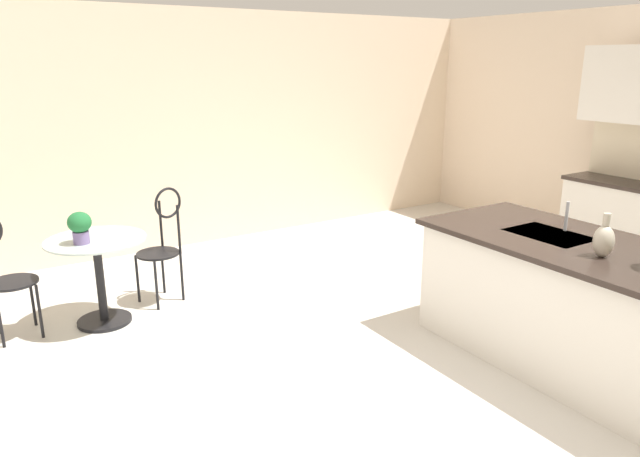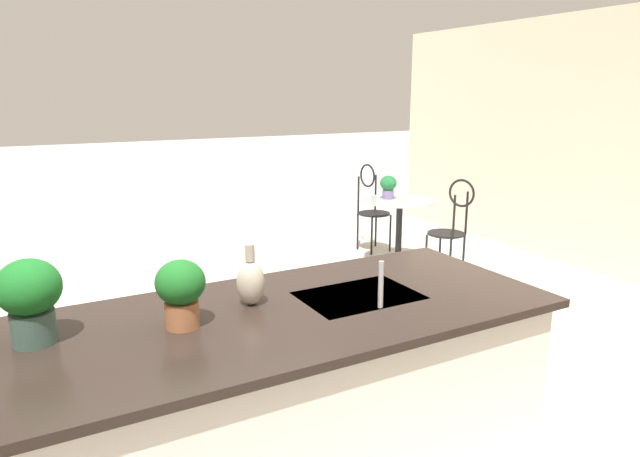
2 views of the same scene
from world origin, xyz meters
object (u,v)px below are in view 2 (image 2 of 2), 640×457
at_px(potted_plant_on_table, 388,185).
at_px(chair_by_island, 372,204).
at_px(potted_plant_counter_near, 181,289).
at_px(vase_on_counter, 251,282).
at_px(chair_near_window, 452,224).
at_px(potted_plant_counter_far, 30,296).
at_px(bistro_table, 399,226).

bearing_deg(potted_plant_on_table, chair_by_island, -106.75).
distance_m(potted_plant_counter_near, vase_on_counter, 0.37).
distance_m(chair_near_window, potted_plant_counter_far, 4.36).
distance_m(chair_by_island, potted_plant_counter_near, 4.66).
relative_size(chair_by_island, potted_plant_on_table, 4.06).
relative_size(chair_near_window, potted_plant_counter_near, 3.59).
bearing_deg(potted_plant_on_table, chair_near_window, 111.38).
xyz_separation_m(chair_near_window, chair_by_island, (0.11, -1.29, 0.00)).
xyz_separation_m(potted_plant_on_table, potted_plant_counter_near, (3.04, 2.78, 0.20)).
relative_size(chair_by_island, potted_plant_counter_far, 3.06).
height_order(chair_near_window, potted_plant_counter_far, potted_plant_counter_far).
bearing_deg(chair_near_window, potted_plant_on_table, -68.62).
height_order(bistro_table, potted_plant_counter_near, potted_plant_counter_near).
distance_m(bistro_table, potted_plant_counter_near, 4.14).
relative_size(chair_near_window, potted_plant_on_table, 4.06).
xyz_separation_m(chair_by_island, potted_plant_counter_near, (3.21, 3.35, 0.51)).
bearing_deg(chair_near_window, bistro_table, -70.92).
bearing_deg(bistro_table, vase_on_counter, 42.75).
distance_m(bistro_table, potted_plant_counter_far, 4.50).
xyz_separation_m(chair_near_window, potted_plant_on_table, (0.28, -0.72, 0.31)).
bearing_deg(potted_plant_counter_near, chair_by_island, -133.80).
relative_size(chair_near_window, chair_by_island, 1.00).
bearing_deg(potted_plant_counter_far, chair_near_window, -153.50).
bearing_deg(bistro_table, potted_plant_counter_near, 40.50).
distance_m(chair_near_window, potted_plant_on_table, 0.84).
xyz_separation_m(bistro_table, chair_by_island, (-0.10, -0.69, 0.13)).
bearing_deg(potted_plant_counter_far, vase_on_counter, 178.74).
distance_m(bistro_table, chair_near_window, 0.65).
distance_m(potted_plant_on_table, vase_on_counter, 3.79).
bearing_deg(vase_on_counter, chair_near_window, -146.73).
bearing_deg(bistro_table, chair_near_window, 109.08).
bearing_deg(chair_near_window, vase_on_counter, 33.27).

